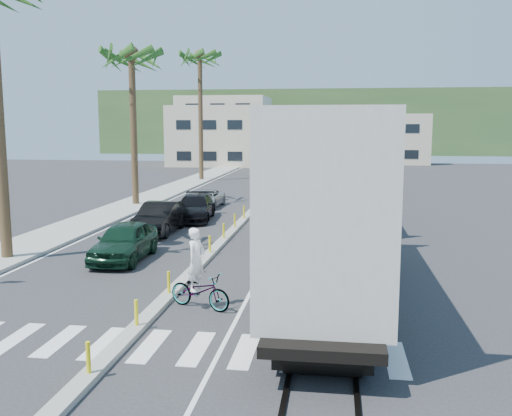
{
  "coord_description": "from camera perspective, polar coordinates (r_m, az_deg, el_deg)",
  "views": [
    {
      "loc": [
        5.21,
        -15.06,
        5.46
      ],
      "look_at": [
        1.91,
        8.43,
        2.0
      ],
      "focal_mm": 40.0,
      "sensor_mm": 36.0,
      "label": 1
    }
  ],
  "objects": [
    {
      "name": "sidewalk",
      "position": [
        42.68,
        -10.81,
        0.9
      ],
      "size": [
        3.0,
        90.0,
        0.15
      ],
      "primitive_type": "cube",
      "color": "gray",
      "rests_on": "ground"
    },
    {
      "name": "buildings",
      "position": [
        87.5,
        0.36,
        7.58
      ],
      "size": [
        38.0,
        27.0,
        10.0
      ],
      "color": "beige",
      "rests_on": "ground"
    },
    {
      "name": "car_rear",
      "position": [
        38.24,
        -5.09,
        0.94
      ],
      "size": [
        2.26,
        4.37,
        1.17
      ],
      "primitive_type": "imported",
      "rotation": [
        0.0,
        0.0,
        -0.04
      ],
      "color": "#A9ABAE",
      "rests_on": "ground"
    },
    {
      "name": "cyclist",
      "position": [
        17.26,
        -5.7,
        -7.51
      ],
      "size": [
        2.15,
        2.57,
        2.45
      ],
      "rotation": [
        0.0,
        0.0,
        1.19
      ],
      "color": "#9EA0A5",
      "rests_on": "ground"
    },
    {
      "name": "car_third",
      "position": [
        33.12,
        -6.17,
        0.03
      ],
      "size": [
        2.98,
        5.4,
        1.46
      ],
      "primitive_type": "imported",
      "rotation": [
        0.0,
        0.0,
        0.09
      ],
      "color": "black",
      "rests_on": "ground"
    },
    {
      "name": "ground",
      "position": [
        16.85,
        -10.66,
        -10.76
      ],
      "size": [
        140.0,
        140.0,
        0.0
      ],
      "primitive_type": "plane",
      "color": "#28282B",
      "rests_on": "ground"
    },
    {
      "name": "freight_train",
      "position": [
        38.64,
        7.69,
        4.43
      ],
      "size": [
        3.0,
        60.94,
        5.85
      ],
      "color": "beige",
      "rests_on": "ground"
    },
    {
      "name": "car_lead",
      "position": [
        23.8,
        -13.01,
        -3.26
      ],
      "size": [
        2.05,
        4.66,
        1.56
      ],
      "primitive_type": "imported",
      "rotation": [
        0.0,
        0.0,
        0.02
      ],
      "color": "black",
      "rests_on": "ground"
    },
    {
      "name": "lane_markings",
      "position": [
        41.1,
        -2.39,
        0.66
      ],
      "size": [
        9.42,
        90.0,
        0.01
      ],
      "color": "silver",
      "rests_on": "ground"
    },
    {
      "name": "median",
      "position": [
        35.81,
        -0.46,
        -0.33
      ],
      "size": [
        0.45,
        60.0,
        0.85
      ],
      "color": "gray",
      "rests_on": "ground"
    },
    {
      "name": "palm_trees",
      "position": [
        40.39,
        -11.76,
        15.73
      ],
      "size": [
        3.5,
        37.2,
        13.75
      ],
      "color": "brown",
      "rests_on": "ground"
    },
    {
      "name": "crosswalk",
      "position": [
        15.08,
        -13.14,
        -13.13
      ],
      "size": [
        14.0,
        2.2,
        0.01
      ],
      "primitive_type": "cube",
      "color": "silver",
      "rests_on": "ground"
    },
    {
      "name": "rails",
      "position": [
        43.41,
        7.66,
        1.04
      ],
      "size": [
        1.56,
        100.0,
        0.06
      ],
      "color": "black",
      "rests_on": "ground"
    },
    {
      "name": "car_second",
      "position": [
        29.37,
        -9.63,
        -0.98
      ],
      "size": [
        1.7,
        4.77,
        1.57
      ],
      "primitive_type": "imported",
      "rotation": [
        0.0,
        0.0,
        -0.0
      ],
      "color": "black",
      "rests_on": "ground"
    },
    {
      "name": "hillside",
      "position": [
        115.18,
        5.46,
        8.53
      ],
      "size": [
        80.0,
        20.0,
        12.0
      ],
      "primitive_type": "cube",
      "color": "#385628",
      "rests_on": "ground"
    }
  ]
}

